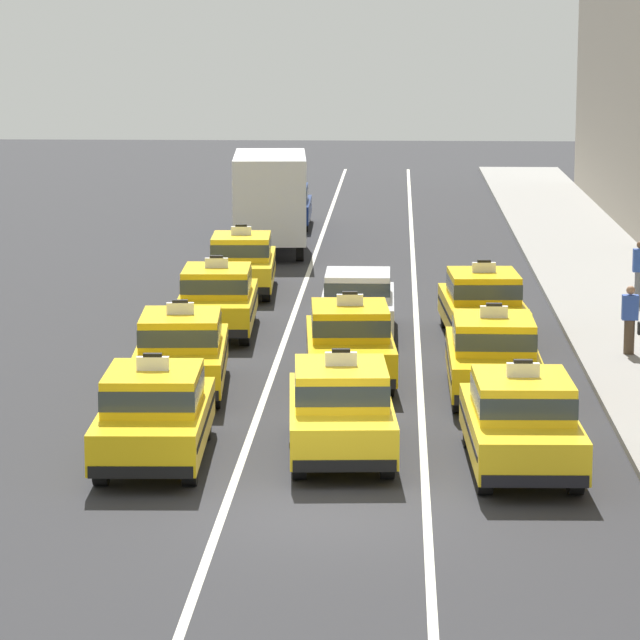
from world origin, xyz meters
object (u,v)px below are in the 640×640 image
box_truck_left_fifth (270,198)px  taxi_center_second (350,341)px  pedestrian_by_storefront (630,320)px  pedestrian_far_corner (639,273)px  taxi_left_nearest (154,413)px  taxi_left_fourth (242,262)px  taxi_left_second (181,350)px  taxi_right_second (493,354)px  taxi_center_nearest (341,408)px  sedan_center_third (358,301)px  taxi_right_nearest (521,420)px  taxi_right_third (483,304)px  taxi_left_third (217,299)px  sedan_left_sixth (286,204)px

box_truck_left_fifth → taxi_center_second: size_ratio=1.52×
pedestrian_by_storefront → pedestrian_far_corner: size_ratio=0.90×
taxi_left_nearest → box_truck_left_fifth: (-0.02, 26.69, 0.90)m
box_truck_left_fifth → pedestrian_by_storefront: 19.92m
taxi_left_nearest → taxi_center_second: 7.45m
taxi_left_fourth → taxi_left_second: bearing=-90.3°
taxi_left_nearest → box_truck_left_fifth: 26.71m
taxi_right_second → taxi_left_nearest: bearing=-138.8°
taxi_center_second → box_truck_left_fifth: bearing=99.2°
box_truck_left_fifth → pedestrian_far_corner: bearing=-46.4°
box_truck_left_fifth → taxi_center_nearest: bearing=-82.9°
sedan_center_third → taxi_right_nearest: taxi_right_nearest is taller
taxi_center_second → taxi_right_nearest: bearing=-65.7°
taxi_left_nearest → taxi_center_nearest: bearing=9.6°
sedan_center_third → taxi_right_second: taxi_right_second is taller
taxi_left_nearest → taxi_left_second: same height
taxi_right_nearest → taxi_right_third: same height
taxi_left_fourth → sedan_center_third: (3.43, -6.20, -0.03)m
pedestrian_by_storefront → pedestrian_far_corner: (1.10, 6.37, 0.10)m
taxi_left_second → taxi_center_nearest: same height
taxi_left_third → sedan_center_third: bearing=-0.5°
taxi_right_second → pedestrian_by_storefront: taxi_right_second is taller
sedan_center_third → pedestrian_far_corner: pedestrian_far_corner is taller
taxi_center_second → taxi_left_third: bearing=123.0°
taxi_center_nearest → taxi_left_fourth: bearing=101.0°
taxi_left_fourth → pedestrian_far_corner: taxi_left_fourth is taller
taxi_left_third → taxi_center_nearest: bearing=-73.3°
taxi_center_nearest → pedestrian_by_storefront: taxi_center_nearest is taller
taxi_left_third → box_truck_left_fifth: size_ratio=0.65×
taxi_left_fourth → taxi_center_second: (3.38, -11.40, 0.00)m
sedan_left_sixth → pedestrian_far_corner: bearing=-59.0°
taxi_left_nearest → sedan_left_sixth: 33.04m
sedan_center_third → taxi_right_nearest: bearing=-75.7°
pedestrian_by_storefront → box_truck_left_fifth: bearing=118.5°
taxi_left_fourth → pedestrian_by_storefront: taxi_left_fourth is taller
taxi_left_nearest → pedestrian_by_storefront: 13.22m
taxi_right_third → sedan_center_third: bearing=172.4°
taxi_right_nearest → pedestrian_far_corner: size_ratio=2.66×
taxi_center_nearest → pedestrian_far_corner: taxi_center_nearest is taller
taxi_left_nearest → pedestrian_far_corner: (10.58, 15.57, 0.15)m
taxi_left_third → box_truck_left_fifth: 14.77m
taxi_left_nearest → sedan_left_sixth: (0.09, 33.04, -0.03)m
taxi_left_third → pedestrian_by_storefront: size_ratio=2.96×
taxi_left_fourth → box_truck_left_fifth: (0.16, 8.57, 0.90)m
taxi_left_third → taxi_left_fourth: 6.17m
taxi_right_third → taxi_right_nearest: bearing=-89.6°
pedestrian_by_storefront → taxi_left_nearest: bearing=-135.8°
taxi_left_fourth → taxi_right_nearest: (6.53, -18.36, 0.00)m
sedan_center_third → taxi_right_second: size_ratio=0.94×
sedan_left_sixth → taxi_right_second: bearing=-77.6°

